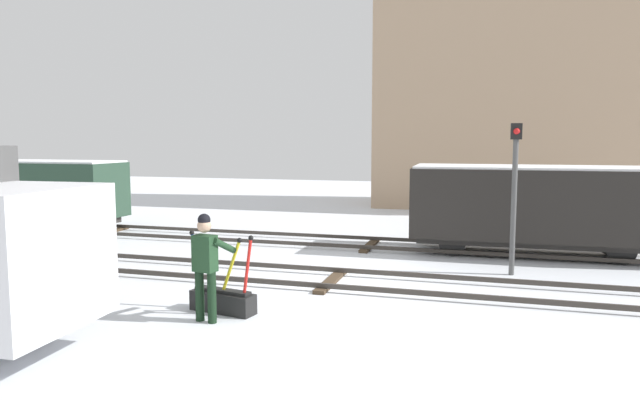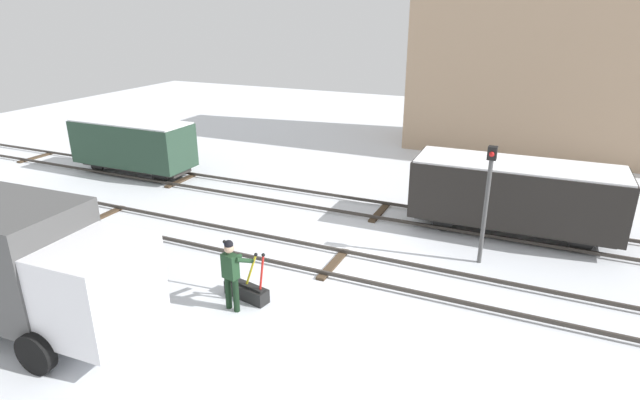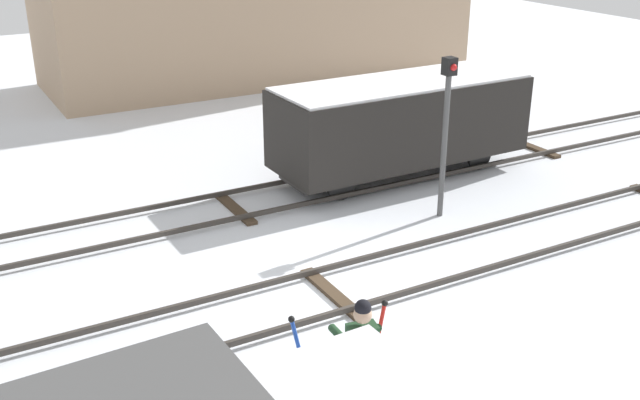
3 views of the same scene
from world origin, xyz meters
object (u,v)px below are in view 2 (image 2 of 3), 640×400
at_px(delivery_truck, 19,261).
at_px(switch_lever_frame, 247,289).
at_px(rail_worker, 231,270).
at_px(freight_car_far_end, 514,194).
at_px(freight_car_mid_siding, 133,144).
at_px(signal_post, 487,193).

bearing_deg(delivery_truck, switch_lever_frame, 36.06).
height_order(switch_lever_frame, rail_worker, rail_worker).
bearing_deg(switch_lever_frame, freight_car_far_end, 61.57).
xyz_separation_m(freight_car_far_end, freight_car_mid_siding, (-15.65, 0.00, -0.01)).
xyz_separation_m(delivery_truck, freight_car_far_end, (9.60, 9.90, -0.29)).
xyz_separation_m(switch_lever_frame, freight_car_far_end, (5.72, 6.85, 1.13)).
height_order(switch_lever_frame, delivery_truck, delivery_truck).
bearing_deg(delivery_truck, signal_post, 37.54).
xyz_separation_m(rail_worker, delivery_truck, (-3.85, -2.49, 0.61)).
height_order(delivery_truck, freight_car_far_end, delivery_truck).
xyz_separation_m(delivery_truck, signal_post, (8.98, 7.45, 0.47)).
distance_m(delivery_truck, signal_post, 11.68).
distance_m(rail_worker, freight_car_mid_siding, 12.37).
bearing_deg(freight_car_mid_siding, rail_worker, -36.79).
bearing_deg(switch_lever_frame, delivery_truck, -130.39).
distance_m(delivery_truck, freight_car_far_end, 13.79).
xyz_separation_m(switch_lever_frame, rail_worker, (-0.03, -0.55, 0.81)).
xyz_separation_m(switch_lever_frame, delivery_truck, (-3.87, -3.05, 1.43)).
bearing_deg(rail_worker, freight_car_mid_siding, 154.60).
height_order(signal_post, freight_car_mid_siding, signal_post).
distance_m(switch_lever_frame, signal_post, 7.00).
distance_m(switch_lever_frame, freight_car_far_end, 9.00).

